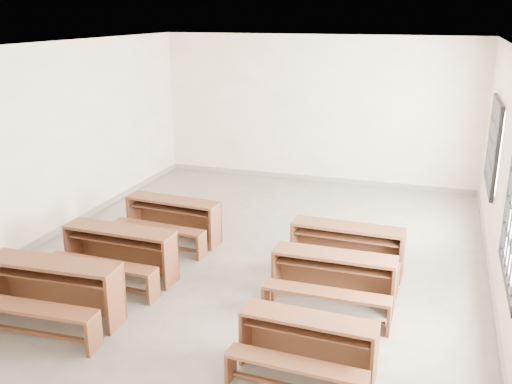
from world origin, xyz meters
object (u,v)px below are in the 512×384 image
(desk_set_0, at_px, (51,287))
(desk_set_5, at_px, (346,246))
(desk_set_3, at_px, (307,342))
(desk_set_4, at_px, (333,277))
(desk_set_2, at_px, (172,217))
(desk_set_1, at_px, (119,250))

(desk_set_0, xyz_separation_m, desk_set_5, (3.19, 2.45, -0.03))
(desk_set_3, relative_size, desk_set_4, 0.93)
(desk_set_0, distance_m, desk_set_4, 3.51)
(desk_set_2, relative_size, desk_set_3, 1.13)
(desk_set_0, distance_m, desk_set_3, 3.21)
(desk_set_4, height_order, desk_set_5, desk_set_5)
(desk_set_1, relative_size, desk_set_3, 1.14)
(desk_set_0, height_order, desk_set_3, desk_set_0)
(desk_set_4, bearing_deg, desk_set_2, 155.56)
(desk_set_1, distance_m, desk_set_2, 1.49)
(desk_set_3, distance_m, desk_set_5, 2.54)
(desk_set_1, height_order, desk_set_3, desk_set_1)
(desk_set_0, distance_m, desk_set_1, 1.31)
(desk_set_4, bearing_deg, desk_set_0, -155.64)
(desk_set_5, bearing_deg, desk_set_2, 175.46)
(desk_set_4, bearing_deg, desk_set_5, 90.12)
(desk_set_3, xyz_separation_m, desk_set_4, (-0.02, 1.53, 0.04))
(desk_set_0, xyz_separation_m, desk_set_2, (0.25, 2.78, -0.03))
(desk_set_0, height_order, desk_set_5, desk_set_0)
(desk_set_1, bearing_deg, desk_set_0, -94.81)
(desk_set_2, height_order, desk_set_4, desk_set_2)
(desk_set_2, bearing_deg, desk_set_0, -90.86)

